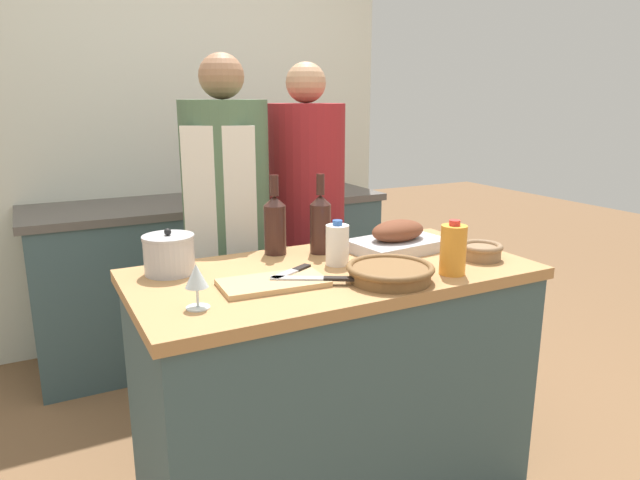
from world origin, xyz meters
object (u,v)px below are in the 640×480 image
at_px(wine_bottle_dark, 275,223).
at_px(condiment_bottle_short, 314,173).
at_px(stock_pot, 169,254).
at_px(roasting_pan, 398,239).
at_px(condiment_bottle_tall, 195,190).
at_px(knife_chef, 316,278).
at_px(cutting_board, 273,283).
at_px(wine_bottle_green, 320,222).
at_px(person_cook_guest, 307,216).
at_px(knife_paring, 292,271).
at_px(stand_mixer, 289,168).
at_px(mixing_bowl, 481,251).
at_px(wine_glass_left, 196,278).
at_px(wicker_basket, 390,272).
at_px(milk_jug, 337,244).
at_px(person_cook_aproned, 227,227).
at_px(juice_jug, 453,249).

distance_m(wine_bottle_dark, condiment_bottle_short, 1.48).
distance_m(stock_pot, wine_bottle_dark, 0.42).
distance_m(roasting_pan, condiment_bottle_tall, 1.33).
relative_size(knife_chef, condiment_bottle_short, 1.17).
bearing_deg(cutting_board, wine_bottle_green, 41.52).
bearing_deg(condiment_bottle_tall, roasting_pan, -70.48).
xyz_separation_m(wine_bottle_dark, person_cook_guest, (0.39, 0.51, -0.11)).
relative_size(knife_paring, stand_mixer, 0.52).
distance_m(condiment_bottle_tall, person_cook_guest, 0.69).
height_order(roasting_pan, condiment_bottle_tall, condiment_bottle_tall).
xyz_separation_m(mixing_bowl, knife_chef, (-0.67, 0.02, -0.01)).
bearing_deg(stock_pot, knife_paring, -33.66).
bearing_deg(wine_glass_left, person_cook_guest, 49.45).
height_order(wicker_basket, wine_glass_left, wine_glass_left).
relative_size(cutting_board, condiment_bottle_tall, 2.16).
xyz_separation_m(stock_pot, milk_jug, (0.55, -0.17, 0.01)).
xyz_separation_m(cutting_board, condiment_bottle_tall, (0.15, 1.42, 0.08)).
height_order(wine_bottle_green, person_cook_aproned, person_cook_aproned).
bearing_deg(condiment_bottle_short, juice_jug, -101.85).
relative_size(mixing_bowl, knife_paring, 0.87).
bearing_deg(juice_jug, roasting_pan, 88.39).
height_order(wicker_basket, stock_pot, stock_pot).
bearing_deg(cutting_board, mixing_bowl, -5.28).
xyz_separation_m(mixing_bowl, wine_bottle_green, (-0.48, 0.35, 0.09)).
bearing_deg(stand_mixer, wine_glass_left, -122.04).
xyz_separation_m(juice_jug, person_cook_guest, (-0.04, 1.03, -0.07)).
relative_size(roasting_pan, wine_glass_left, 2.91).
height_order(roasting_pan, condiment_bottle_short, condiment_bottle_short).
bearing_deg(wine_bottle_dark, condiment_bottle_short, 57.40).
height_order(wicker_basket, stand_mixer, stand_mixer).
bearing_deg(juice_jug, condiment_bottle_short, 78.15).
bearing_deg(person_cook_aproned, wine_bottle_dark, -57.45).
bearing_deg(person_cook_aproned, wine_glass_left, -87.79).
bearing_deg(stand_mixer, milk_jug, -108.11).
bearing_deg(wine_bottle_dark, wicker_basket, -67.54).
relative_size(knife_paring, condiment_bottle_tall, 1.11).
bearing_deg(person_cook_guest, knife_paring, -141.70).
height_order(milk_jug, wine_bottle_dark, wine_bottle_dark).
distance_m(mixing_bowl, condiment_bottle_tall, 1.63).
xyz_separation_m(knife_paring, condiment_bottle_short, (0.86, 1.54, 0.10)).
bearing_deg(juice_jug, knife_paring, 156.44).
xyz_separation_m(roasting_pan, stand_mixer, (0.18, 1.41, 0.11)).
bearing_deg(person_cook_guest, stand_mixer, 49.51).
distance_m(person_cook_aproned, person_cook_guest, 0.44).
xyz_separation_m(milk_jug, knife_chef, (-0.17, -0.17, -0.05)).
distance_m(stock_pot, milk_jug, 0.58).
bearing_deg(wine_glass_left, knife_chef, 4.30).
bearing_deg(roasting_pan, wine_glass_left, -163.68).
bearing_deg(wicker_basket, condiment_bottle_tall, 97.55).
distance_m(milk_jug, wine_bottle_green, 0.17).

